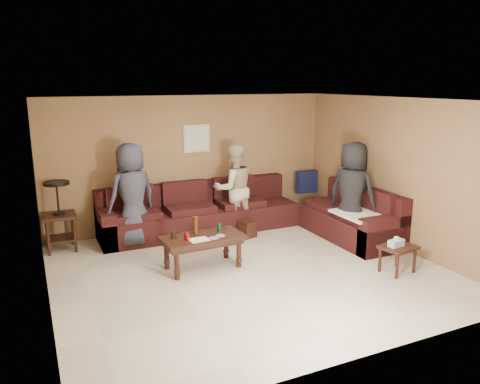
{
  "coord_description": "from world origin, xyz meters",
  "views": [
    {
      "loc": [
        -2.83,
        -5.84,
        2.75
      ],
      "look_at": [
        0.25,
        0.85,
        1.0
      ],
      "focal_mm": 35.0,
      "sensor_mm": 36.0,
      "label": 1
    }
  ],
  "objects_px": {
    "person_middle": "(234,188)",
    "side_table_right": "(398,249)",
    "person_right": "(352,193)",
    "coffee_table": "(202,241)",
    "sectional_sofa": "(253,217)",
    "end_table_left": "(59,215)",
    "waste_bin": "(248,229)",
    "person_left": "(132,195)"
  },
  "relations": [
    {
      "from": "end_table_left",
      "to": "side_table_right",
      "type": "relative_size",
      "value": 2.11
    },
    {
      "from": "end_table_left",
      "to": "person_middle",
      "type": "xyz_separation_m",
      "value": [
        3.04,
        -0.25,
        0.21
      ]
    },
    {
      "from": "sectional_sofa",
      "to": "person_right",
      "type": "xyz_separation_m",
      "value": [
        1.35,
        -1.11,
        0.56
      ]
    },
    {
      "from": "waste_bin",
      "to": "person_left",
      "type": "relative_size",
      "value": 0.17
    },
    {
      "from": "person_right",
      "to": "side_table_right",
      "type": "bearing_deg",
      "value": 147.64
    },
    {
      "from": "waste_bin",
      "to": "person_left",
      "type": "distance_m",
      "value": 2.13
    },
    {
      "from": "sectional_sofa",
      "to": "end_table_left",
      "type": "relative_size",
      "value": 3.98
    },
    {
      "from": "side_table_right",
      "to": "person_left",
      "type": "xyz_separation_m",
      "value": [
        -3.25,
        2.79,
        0.52
      ]
    },
    {
      "from": "waste_bin",
      "to": "person_middle",
      "type": "height_order",
      "value": "person_middle"
    },
    {
      "from": "person_left",
      "to": "person_middle",
      "type": "distance_m",
      "value": 1.89
    },
    {
      "from": "coffee_table",
      "to": "person_middle",
      "type": "height_order",
      "value": "person_middle"
    },
    {
      "from": "person_middle",
      "to": "person_right",
      "type": "xyz_separation_m",
      "value": [
        1.57,
        -1.45,
        0.07
      ]
    },
    {
      "from": "coffee_table",
      "to": "end_table_left",
      "type": "bearing_deg",
      "value": 137.46
    },
    {
      "from": "end_table_left",
      "to": "side_table_right",
      "type": "height_order",
      "value": "end_table_left"
    },
    {
      "from": "side_table_right",
      "to": "person_right",
      "type": "height_order",
      "value": "person_right"
    },
    {
      "from": "coffee_table",
      "to": "waste_bin",
      "type": "bearing_deg",
      "value": 39.57
    },
    {
      "from": "side_table_right",
      "to": "person_right",
      "type": "xyz_separation_m",
      "value": [
        0.2,
        1.36,
        0.53
      ]
    },
    {
      "from": "side_table_right",
      "to": "person_middle",
      "type": "bearing_deg",
      "value": 115.99
    },
    {
      "from": "side_table_right",
      "to": "person_middle",
      "type": "xyz_separation_m",
      "value": [
        -1.37,
        2.81,
        0.46
      ]
    },
    {
      "from": "sectional_sofa",
      "to": "waste_bin",
      "type": "xyz_separation_m",
      "value": [
        -0.15,
        -0.09,
        -0.18
      ]
    },
    {
      "from": "waste_bin",
      "to": "end_table_left",
      "type": "bearing_deg",
      "value": 167.52
    },
    {
      "from": "end_table_left",
      "to": "person_left",
      "type": "relative_size",
      "value": 0.66
    },
    {
      "from": "end_table_left",
      "to": "person_right",
      "type": "xyz_separation_m",
      "value": [
        4.61,
        -1.7,
        0.28
      ]
    },
    {
      "from": "sectional_sofa",
      "to": "coffee_table",
      "type": "xyz_separation_m",
      "value": [
        -1.39,
        -1.12,
        0.1
      ]
    },
    {
      "from": "person_middle",
      "to": "person_right",
      "type": "distance_m",
      "value": 2.14
    },
    {
      "from": "coffee_table",
      "to": "person_middle",
      "type": "distance_m",
      "value": 1.92
    },
    {
      "from": "person_middle",
      "to": "side_table_right",
      "type": "bearing_deg",
      "value": 117.76
    },
    {
      "from": "end_table_left",
      "to": "person_right",
      "type": "distance_m",
      "value": 4.92
    },
    {
      "from": "end_table_left",
      "to": "person_middle",
      "type": "bearing_deg",
      "value": -4.69
    },
    {
      "from": "side_table_right",
      "to": "person_middle",
      "type": "height_order",
      "value": "person_middle"
    },
    {
      "from": "sectional_sofa",
      "to": "person_left",
      "type": "relative_size",
      "value": 2.62
    },
    {
      "from": "person_right",
      "to": "waste_bin",
      "type": "bearing_deg",
      "value": 31.86
    },
    {
      "from": "end_table_left",
      "to": "person_left",
      "type": "distance_m",
      "value": 1.22
    },
    {
      "from": "person_middle",
      "to": "sectional_sofa",
      "type": "bearing_deg",
      "value": 124.55
    },
    {
      "from": "person_left",
      "to": "waste_bin",
      "type": "bearing_deg",
      "value": 149.25
    },
    {
      "from": "coffee_table",
      "to": "person_middle",
      "type": "relative_size",
      "value": 0.76
    },
    {
      "from": "person_left",
      "to": "person_right",
      "type": "relative_size",
      "value": 1.0
    },
    {
      "from": "side_table_right",
      "to": "person_left",
      "type": "bearing_deg",
      "value": 139.43
    },
    {
      "from": "coffee_table",
      "to": "person_left",
      "type": "bearing_deg",
      "value": 116.37
    },
    {
      "from": "sectional_sofa",
      "to": "coffee_table",
      "type": "height_order",
      "value": "sectional_sofa"
    },
    {
      "from": "sectional_sofa",
      "to": "side_table_right",
      "type": "bearing_deg",
      "value": -65.03
    },
    {
      "from": "side_table_right",
      "to": "person_right",
      "type": "distance_m",
      "value": 1.47
    }
  ]
}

